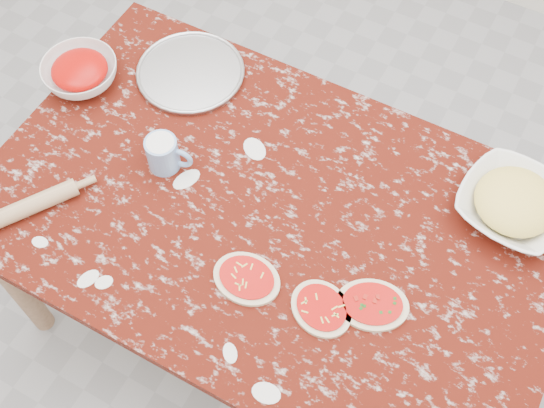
{
  "coord_description": "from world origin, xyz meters",
  "views": [
    {
      "loc": [
        0.44,
        -0.81,
        2.35
      ],
      "look_at": [
        0.0,
        0.0,
        0.8
      ],
      "focal_mm": 44.72,
      "sensor_mm": 36.0,
      "label": 1
    }
  ],
  "objects": [
    {
      "name": "cheese_bowl",
      "position": [
        0.57,
        0.31,
        0.79
      ],
      "size": [
        0.33,
        0.33,
        0.07
      ],
      "primitive_type": "imported",
      "rotation": [
        0.0,
        0.0,
        -0.14
      ],
      "color": "white",
      "rests_on": "worktable"
    },
    {
      "name": "pizza_tray",
      "position": [
        -0.46,
        0.32,
        0.76
      ],
      "size": [
        0.42,
        0.42,
        0.01
      ],
      "primitive_type": "cylinder",
      "rotation": [
        0.0,
        0.0,
        -0.37
      ],
      "color": "#B2B2B7",
      "rests_on": "worktable"
    },
    {
      "name": "rolling_pin",
      "position": [
        -0.58,
        -0.3,
        0.77
      ],
      "size": [
        0.17,
        0.23,
        0.05
      ],
      "primitive_type": "cylinder",
      "rotation": [
        0.0,
        1.57,
        1.0
      ],
      "color": "tan",
      "rests_on": "worktable"
    },
    {
      "name": "ground",
      "position": [
        0.0,
        0.0,
        0.0
      ],
      "size": [
        4.0,
        4.0,
        0.0
      ],
      "primitive_type": "plane",
      "color": "gray"
    },
    {
      "name": "pizza_right",
      "position": [
        0.35,
        -0.12,
        0.76
      ],
      "size": [
        0.22,
        0.2,
        0.02
      ],
      "color": "beige",
      "rests_on": "worktable"
    },
    {
      "name": "sauce_bowl",
      "position": [
        -0.74,
        0.14,
        0.79
      ],
      "size": [
        0.29,
        0.29,
        0.07
      ],
      "primitive_type": "imported",
      "rotation": [
        0.0,
        0.0,
        -0.33
      ],
      "color": "white",
      "rests_on": "worktable"
    },
    {
      "name": "worktable",
      "position": [
        0.0,
        0.0,
        0.67
      ],
      "size": [
        1.6,
        1.0,
        0.75
      ],
      "color": "#400E07",
      "rests_on": "ground"
    },
    {
      "name": "flour_mug",
      "position": [
        -0.34,
        -0.0,
        0.8
      ],
      "size": [
        0.14,
        0.09,
        0.11
      ],
      "color": "#7499CF",
      "rests_on": "worktable"
    },
    {
      "name": "pizza_left",
      "position": [
        0.04,
        -0.21,
        0.76
      ],
      "size": [
        0.18,
        0.14,
        0.02
      ],
      "color": "beige",
      "rests_on": "worktable"
    },
    {
      "name": "pizza_mid",
      "position": [
        0.24,
        -0.19,
        0.76
      ],
      "size": [
        0.21,
        0.19,
        0.02
      ],
      "color": "beige",
      "rests_on": "worktable"
    }
  ]
}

